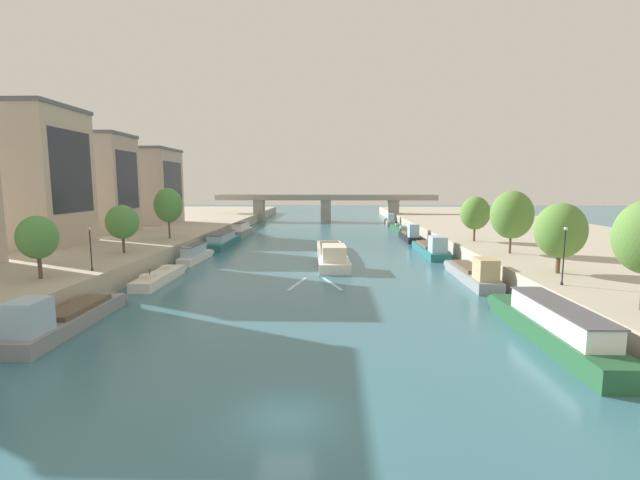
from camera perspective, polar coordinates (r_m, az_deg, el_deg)
ground_plane at (r=20.80m, az=-4.54°, el=-22.46°), size 400.00×400.00×0.00m
quay_left at (r=83.20m, az=-26.18°, el=0.25°), size 36.00×170.00×2.28m
quay_right at (r=81.34m, az=27.08°, el=0.05°), size 36.00×170.00×2.28m
barge_midriver at (r=59.30m, az=1.54°, el=-1.80°), size 4.85×22.87×2.98m
wake_behind_barge at (r=45.43m, az=-0.71°, el=-5.78°), size 5.59×6.03×0.03m
moored_boat_left_gap_after at (r=36.02m, az=-30.76°, el=-8.85°), size 3.00×13.16×3.21m
moored_boat_left_end at (r=49.25m, az=-20.40°, el=-4.60°), size 2.31×11.04×2.09m
moored_boat_left_second at (r=60.84m, az=-16.13°, el=-1.79°), size 2.18×10.04×2.36m
moored_boat_left_far at (r=74.06m, az=-12.73°, el=-0.05°), size 3.04×15.03×2.46m
moored_boat_left_near at (r=88.43m, az=-10.25°, el=1.29°), size 2.42×11.71×2.86m
moored_boat_right_far at (r=32.59m, az=28.39°, el=-9.91°), size 2.75×15.78×2.76m
moored_boat_right_upstream at (r=48.93m, az=19.54°, el=-4.16°), size 2.69×13.97×3.19m
moored_boat_right_lone at (r=65.88m, az=14.43°, el=-1.09°), size 2.91×15.26×3.24m
moored_boat_right_second at (r=81.66m, az=11.78°, el=0.60°), size 2.31×12.35×3.36m
moored_boat_right_midway at (r=98.55m, az=10.49°, el=1.51°), size 2.67×14.00×2.08m
moored_boat_right_downstream at (r=113.18m, az=9.20°, el=2.46°), size 2.43×10.71×3.04m
tree_left_by_lamp at (r=43.83m, az=-33.25°, el=0.27°), size 3.24×3.24×5.43m
tree_left_nearest at (r=55.64m, az=-24.65°, el=2.18°), size 3.72×3.72×5.69m
tree_left_past_mid at (r=68.25m, az=-19.39°, el=4.35°), size 4.13×4.13×7.54m
tree_right_past_mid at (r=44.60m, az=29.15°, el=1.10°), size 4.40×4.40×6.42m
tree_right_third at (r=55.01m, az=23.99°, el=3.06°), size 4.78×4.78×7.34m
tree_right_end_of_row at (r=65.05m, az=19.80°, el=3.36°), size 4.09×4.09×6.38m
lamppost_left_bank at (r=45.67m, az=-28.03°, el=-0.80°), size 0.28×0.28×4.10m
lamppost_right_bank at (r=39.62m, az=29.51°, el=-1.55°), size 0.28×0.28×4.70m
building_left_far_end at (r=68.17m, az=-33.96°, el=6.96°), size 11.69×11.40×18.11m
building_left_middle at (r=81.97m, az=-27.27°, el=6.67°), size 10.59×9.47×16.45m
building_left_corner at (r=96.66m, az=-22.53°, el=6.57°), size 13.80×12.44×15.35m
bridge_far at (r=121.66m, az=0.78°, el=4.72°), size 61.78×4.40×7.47m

